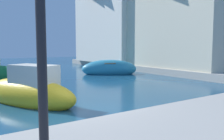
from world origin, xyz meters
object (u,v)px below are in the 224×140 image
Objects in this scene: quayside_tree at (218,31)px; waterfront_building_main at (182,20)px; moored_boat_3 at (109,69)px; moored_boat_4 at (28,92)px; waterfront_building_far at (121,21)px; waterfront_building_annex at (118,23)px.

waterfront_building_main is at bearing 120.02° from quayside_tree.
moored_boat_3 is 0.96× the size of moored_boat_4.
waterfront_building_far is (-0.00, 8.51, 0.62)m from waterfront_building_main.
waterfront_building_annex is at bearing 90.00° from waterfront_building_main.
quayside_tree is at bearing -82.61° from waterfront_building_far.
moored_boat_4 reaches higher than moored_boat_3.
waterfront_building_main is 1.03× the size of waterfront_building_far.
quayside_tree is (7.28, -4.58, 2.97)m from moored_boat_3.
quayside_tree reaches higher than moored_boat_4.
waterfront_building_main is 1.20× the size of waterfront_building_annex.
waterfront_building_main is (13.86, 4.37, 3.95)m from moored_boat_4.
quayside_tree is (1.42, -2.46, -1.03)m from waterfront_building_main.
waterfront_building_main reaches higher than moored_boat_4.
quayside_tree reaches higher than moored_boat_3.
waterfront_building_far is at bearing -72.83° from moored_boat_4.
waterfront_building_main is 2.46× the size of quayside_tree.
moored_boat_3 is 0.45× the size of waterfront_building_main.
waterfront_building_annex reaches higher than waterfront_building_main.
waterfront_building_annex is (-0.00, 9.18, 0.41)m from waterfront_building_main.
waterfront_building_main reaches higher than quayside_tree.
quayside_tree is at bearing -83.03° from waterfront_building_annex.
waterfront_building_annex reaches higher than moored_boat_3.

